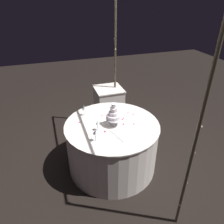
% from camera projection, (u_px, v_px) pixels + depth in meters
% --- Properties ---
extents(ground_plane, '(12.00, 12.00, 0.00)m').
position_uv_depth(ground_plane, '(112.00, 165.00, 3.38)').
color(ground_plane, black).
extents(decorative_arch, '(2.33, 0.06, 2.46)m').
position_uv_depth(decorative_arch, '(145.00, 63.00, 2.70)').
color(decorative_arch, '#473D2D').
rests_on(decorative_arch, ground).
extents(main_table, '(1.35, 1.35, 0.77)m').
position_uv_depth(main_table, '(112.00, 146.00, 3.19)').
color(main_table, silver).
rests_on(main_table, ground).
extents(side_table, '(0.51, 0.51, 0.81)m').
position_uv_depth(side_table, '(109.00, 107.00, 4.19)').
color(side_table, silver).
rests_on(side_table, ground).
extents(tiered_cake, '(0.22, 0.22, 0.34)m').
position_uv_depth(tiered_cake, '(114.00, 115.00, 2.91)').
color(tiered_cake, silver).
rests_on(tiered_cake, main_table).
extents(wine_glass_0, '(0.06, 0.06, 0.18)m').
position_uv_depth(wine_glass_0, '(84.00, 108.00, 3.15)').
color(wine_glass_0, silver).
rests_on(wine_glass_0, main_table).
extents(wine_glass_1, '(0.06, 0.06, 0.15)m').
position_uv_depth(wine_glass_1, '(98.00, 123.00, 2.83)').
color(wine_glass_1, silver).
rests_on(wine_glass_1, main_table).
extents(wine_glass_2, '(0.06, 0.06, 0.16)m').
position_uv_depth(wine_glass_2, '(95.00, 133.00, 2.62)').
color(wine_glass_2, silver).
rests_on(wine_glass_2, main_table).
extents(cake_knife, '(0.29, 0.11, 0.01)m').
position_uv_depth(cake_knife, '(116.00, 135.00, 2.78)').
color(cake_knife, silver).
rests_on(cake_knife, main_table).
extents(rose_petal_0, '(0.04, 0.04, 0.00)m').
position_uv_depth(rose_petal_0, '(107.00, 115.00, 3.21)').
color(rose_petal_0, '#C61951').
rests_on(rose_petal_0, main_table).
extents(rose_petal_1, '(0.04, 0.04, 0.00)m').
position_uv_depth(rose_petal_1, '(123.00, 124.00, 3.00)').
color(rose_petal_1, '#C61951').
rests_on(rose_petal_1, main_table).
extents(rose_petal_2, '(0.03, 0.04, 0.00)m').
position_uv_depth(rose_petal_2, '(133.00, 114.00, 3.24)').
color(rose_petal_2, '#C61951').
rests_on(rose_petal_2, main_table).
extents(rose_petal_3, '(0.03, 0.04, 0.00)m').
position_uv_depth(rose_petal_3, '(134.00, 124.00, 3.00)').
color(rose_petal_3, '#C61951').
rests_on(rose_petal_3, main_table).
extents(rose_petal_4, '(0.04, 0.04, 0.00)m').
position_uv_depth(rose_petal_4, '(80.00, 122.00, 3.05)').
color(rose_petal_4, '#C61951').
rests_on(rose_petal_4, main_table).
extents(rose_petal_5, '(0.03, 0.03, 0.00)m').
position_uv_depth(rose_petal_5, '(128.00, 113.00, 3.28)').
color(rose_petal_5, '#C61951').
rests_on(rose_petal_5, main_table).
extents(rose_petal_6, '(0.04, 0.04, 0.00)m').
position_uv_depth(rose_petal_6, '(123.00, 118.00, 3.14)').
color(rose_petal_6, '#C61951').
rests_on(rose_petal_6, main_table).
extents(rose_petal_7, '(0.03, 0.04, 0.00)m').
position_uv_depth(rose_petal_7, '(102.00, 116.00, 3.20)').
color(rose_petal_7, '#C61951').
rests_on(rose_petal_7, main_table).
extents(rose_petal_8, '(0.03, 0.03, 0.00)m').
position_uv_depth(rose_petal_8, '(122.00, 119.00, 3.11)').
color(rose_petal_8, '#C61951').
rests_on(rose_petal_8, main_table).
extents(rose_petal_9, '(0.03, 0.03, 0.00)m').
position_uv_depth(rose_petal_9, '(120.00, 114.00, 3.25)').
color(rose_petal_9, '#C61951').
rests_on(rose_petal_9, main_table).
extents(rose_petal_10, '(0.05, 0.04, 0.00)m').
position_uv_depth(rose_petal_10, '(105.00, 131.00, 2.85)').
color(rose_petal_10, '#C61951').
rests_on(rose_petal_10, main_table).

